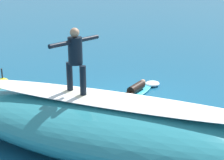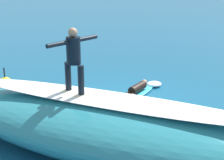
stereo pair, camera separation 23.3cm
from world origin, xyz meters
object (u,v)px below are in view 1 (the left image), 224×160
object	(u,v)px
surfer_riding	(75,56)
surfboard_paddling	(136,93)
buoy_marker	(3,85)
surfer_paddling	(134,89)
surfboard_riding	(77,94)

from	to	relation	value
surfer_riding	surfboard_paddling	world-z (taller)	surfer_riding
surfboard_paddling	buoy_marker	world-z (taller)	buoy_marker
surfer_riding	surfer_paddling	bearing A→B (deg)	-73.46
surfer_riding	buoy_marker	size ratio (longest dim) A/B	1.81
surfboard_riding	buoy_marker	distance (m)	5.00
surfer_riding	surfboard_paddling	xyz separation A→B (m)	(-0.49, -3.90, -2.26)
surfer_riding	surfboard_riding	bearing A→B (deg)	-80.63
surfer_riding	surfer_paddling	world-z (taller)	surfer_riding
surfboard_riding	buoy_marker	world-z (taller)	surfboard_riding
surfer_riding	buoy_marker	xyz separation A→B (m)	(4.10, -2.64, -2.05)
surfer_riding	surfboard_paddling	distance (m)	4.54
surfer_paddling	buoy_marker	bearing A→B (deg)	117.48
surfboard_riding	surfboard_paddling	world-z (taller)	surfboard_riding
surfer_paddling	buoy_marker	world-z (taller)	buoy_marker
surfboard_riding	surfer_riding	xyz separation A→B (m)	(0.00, 0.00, 0.95)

